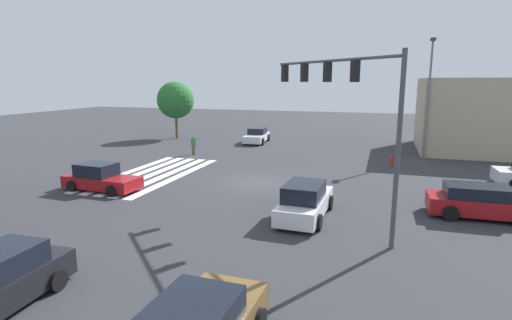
# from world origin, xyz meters

# --- Properties ---
(ground_plane) EXTENTS (117.51, 117.51, 0.00)m
(ground_plane) POSITION_xyz_m (0.00, 0.00, 0.00)
(ground_plane) COLOR #333338
(crosswalk_markings) EXTENTS (11.20, 4.40, 0.01)m
(crosswalk_markings) POSITION_xyz_m (0.00, -7.20, 0.00)
(crosswalk_markings) COLOR silver
(crosswalk_markings) RESTS_ON ground_plane
(traffic_signal_mast) EXTENTS (5.93, 5.93, 7.19)m
(traffic_signal_mast) POSITION_xyz_m (5.64, 5.64, 5.50)
(traffic_signal_mast) COLOR #47474C
(traffic_signal_mast) RESTS_ON ground_plane
(car_1) EXTENTS (2.17, 4.54, 1.52)m
(car_1) POSITION_xyz_m (4.34, -7.89, 0.69)
(car_1) COLOR maroon
(car_1) RESTS_ON ground_plane
(car_3) EXTENTS (4.76, 2.13, 1.64)m
(car_3) POSITION_xyz_m (5.40, 4.06, 0.76)
(car_3) COLOR silver
(car_3) RESTS_ON ground_plane
(car_4) EXTENTS (2.17, 4.64, 1.48)m
(car_4) POSITION_xyz_m (2.95, 11.64, 0.73)
(car_4) COLOR maroon
(car_4) RESTS_ON ground_plane
(car_5) EXTENTS (4.65, 2.33, 1.47)m
(car_5) POSITION_xyz_m (-15.33, -4.84, 0.68)
(car_5) COLOR silver
(car_5) RESTS_ON ground_plane
(corner_building) EXTENTS (9.73, 9.73, 6.35)m
(corner_building) POSITION_xyz_m (-16.57, 15.12, 3.17)
(corner_building) COLOR tan
(corner_building) RESTS_ON ground_plane
(pedestrian) EXTENTS (0.41, 0.41, 1.60)m
(pedestrian) POSITION_xyz_m (-7.27, -7.87, 0.89)
(pedestrian) COLOR brown
(pedestrian) RESTS_ON ground_plane
(street_light_pole_a) EXTENTS (0.80, 0.36, 9.31)m
(street_light_pole_a) POSITION_xyz_m (-11.56, 10.44, 5.48)
(street_light_pole_a) COLOR slate
(street_light_pole_a) RESTS_ON ground_plane
(tree_corner_a) EXTENTS (3.92, 3.92, 6.07)m
(tree_corner_a) POSITION_xyz_m (-15.65, -14.05, 4.10)
(tree_corner_a) COLOR brown
(tree_corner_a) RESTS_ON ground_plane
(fire_hydrant) EXTENTS (0.22, 0.22, 0.86)m
(fire_hydrant) POSITION_xyz_m (-7.19, 8.00, 0.43)
(fire_hydrant) COLOR red
(fire_hydrant) RESTS_ON ground_plane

